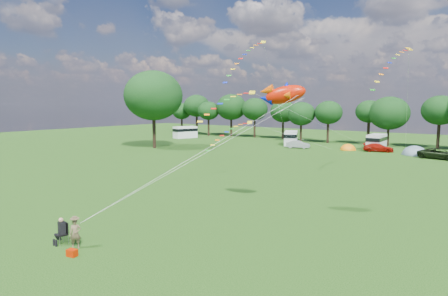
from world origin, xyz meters
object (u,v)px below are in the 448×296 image
Objects in this scene: big_tree at (153,96)px; car_b at (298,144)px; campervan_a at (185,132)px; camp_chair at (62,228)px; campervan_b at (291,138)px; campervan_c at (377,141)px; kite_flyer at (75,234)px; car_d at (439,154)px; tent_greyblue at (415,155)px; tent_orange at (348,150)px; car_c at (378,148)px; fish_kite at (282,95)px.

big_tree reaches higher than car_b.
campervan_a is 3.86× the size of camp_chair.
big_tree is at bearing 138.99° from camp_chair.
campervan_c is at bearing -104.92° from campervan_b.
big_tree is 46.36m from kite_flyer.
car_d is at bearing 25.78° from kite_flyer.
campervan_b is 1.42× the size of tent_greyblue.
campervan_c is (-9.97, 6.21, 0.63)m from car_d.
campervan_c is 1.87× the size of tent_orange.
car_c is 5.47m from tent_greyblue.
car_b is 2.54× the size of camp_chair.
campervan_a is at bearing 95.96° from car_d.
tent_greyblue is (10.04, -0.06, -0.00)m from tent_orange.
campervan_c is at bearing -76.42° from car_b.
car_d is 1.93× the size of tent_orange.
campervan_c is 54.67m from kite_flyer.
tent_greyblue is at bearing -111.84° from car_c.
tent_orange is 10.04m from tent_greyblue.
car_b is 12.83m from car_c.
car_c is 0.77× the size of campervan_a.
campervan_b is at bearing -72.69° from campervan_a.
kite_flyer reaches higher than car_b.
tent_orange is (27.93, 17.27, -9.00)m from big_tree.
fish_kite is (19.39, -40.37, 6.83)m from campervan_b.
car_d is 24.93m from campervan_b.
kite_flyer is at bearing -47.97° from big_tree.
fish_kite reaches higher than car_c.
big_tree reaches higher than camp_chair.
campervan_a reaches higher than campervan_b.
tent_greyblue reaches higher than car_c.
car_b is 0.69× the size of car_d.
car_c is 1.09× the size of tent_greyblue.
car_b is 29.05m from campervan_a.
car_d is at bearing 65.05° from fish_kite.
car_d is 1.59× the size of fish_kite.
car_d is 49.99m from camp_chair.
car_b is 0.66× the size of campervan_a.
campervan_a is at bearing 179.75° from tent_greyblue.
campervan_a is 40.40m from campervan_c.
campervan_b is at bearing 47.57° from big_tree.
camp_chair is (-3.18, -51.80, 0.22)m from car_c.
tent_orange is 51.23m from kite_flyer.
kite_flyer is at bearing -87.06° from tent_orange.
tent_orange is (7.77, 2.67, -0.64)m from car_b.
car_c is 15.74m from campervan_b.
camp_chair reaches higher than car_d.
tent_greyblue is (37.97, 17.20, -9.00)m from big_tree.
fish_kite is at bearing -116.16° from campervan_a.
big_tree is 2.31× the size of campervan_b.
car_d is 11.77m from campervan_c.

